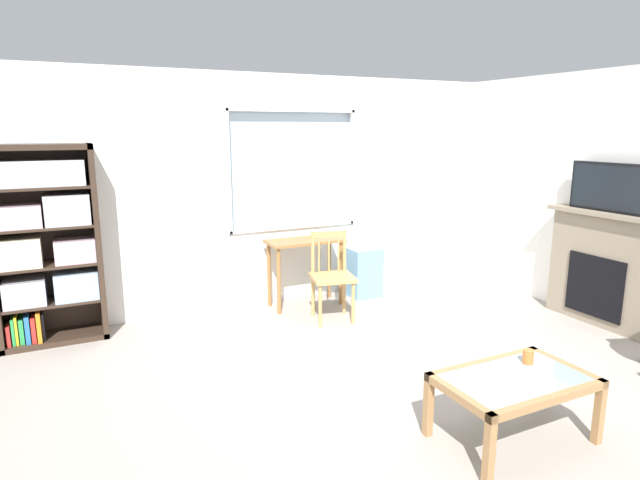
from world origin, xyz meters
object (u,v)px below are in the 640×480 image
Objects in this scene: desk_under_window at (305,253)px; fireplace at (603,269)px; sippy_cup at (528,356)px; wooden_chair at (332,275)px; bookshelf at (46,242)px; tv at (611,188)px; coffee_table at (514,386)px; plastic_drawer_unit at (362,271)px.

fireplace is at bearing -37.06° from desk_under_window.
fireplace reaches higher than sippy_cup.
wooden_chair is at bearing -82.90° from desk_under_window.
tv is (4.90, -1.93, 0.45)m from bookshelf.
bookshelf is at bearing 130.25° from coffee_table.
fireplace reaches higher than plastic_drawer_unit.
tv reaches higher than coffee_table.
bookshelf is 1.90× the size of coffee_table.
bookshelf is 4.10m from sippy_cup.
coffee_table is at bearing -153.81° from tv.
tv is (1.64, -1.87, 1.09)m from plastic_drawer_unit.
desk_under_window is 3.02m from fireplace.
tv is at bearing -21.47° from bookshelf.
sippy_cup reaches higher than coffee_table.
wooden_chair is 2.69m from fireplace.
sippy_cup is at bearing 26.40° from coffee_table.
tv is at bearing -180.00° from fireplace.
desk_under_window reaches higher than coffee_table.
desk_under_window is (2.51, -0.11, -0.34)m from bookshelf.
fireplace reaches higher than desk_under_window.
coffee_table is at bearing -88.34° from desk_under_window.
desk_under_window is 2.86m from sippy_cup.
wooden_chair is at bearing 150.71° from tv.
fireplace is at bearing 25.97° from sippy_cup.
tv is at bearing -37.27° from desk_under_window.
coffee_table is at bearing -153.99° from fireplace.
desk_under_window is at bearing 142.73° from tv.
fireplace is (1.65, -1.87, 0.29)m from plastic_drawer_unit.
bookshelf is at bearing 177.57° from desk_under_window.
coffee_table is (-0.67, -3.01, 0.08)m from plastic_drawer_unit.
plastic_drawer_unit is (0.69, 0.56, -0.18)m from wooden_chair.
bookshelf is at bearing 166.41° from wooden_chair.
tv reaches higher than plastic_drawer_unit.
sippy_cup is at bearing -153.83° from tv.
sippy_cup is (-2.08, -1.02, -0.91)m from tv.
fireplace is (2.35, -1.31, 0.11)m from wooden_chair.
wooden_chair reaches higher than coffee_table.
desk_under_window is 1.00× the size of tv.
wooden_chair is 2.44m from coffee_table.
desk_under_window is 0.54m from wooden_chair.
plastic_drawer_unit is 6.35× the size of sippy_cup.
fireplace is (4.92, -1.93, -0.36)m from bookshelf.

